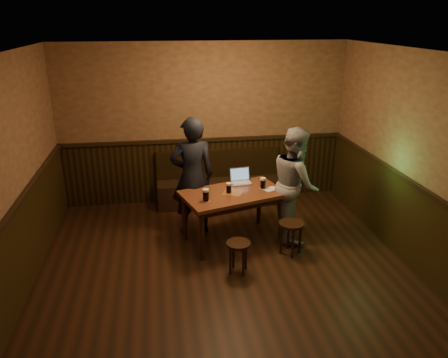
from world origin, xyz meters
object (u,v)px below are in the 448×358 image
(pint_right, at_px, (263,183))
(laptop, at_px, (241,179))
(stool_right, at_px, (291,229))
(pint_mid, at_px, (229,188))
(pub_table, at_px, (233,199))
(bench, at_px, (219,187))
(pint_left, at_px, (206,195))
(stool_left, at_px, (238,248))
(person_suit, at_px, (192,176))
(person_grey, at_px, (295,184))

(pint_right, distance_m, laptop, 0.40)
(stool_right, distance_m, pint_mid, 1.06)
(pub_table, bearing_deg, pint_mid, -179.18)
(pub_table, xyz_separation_m, laptop, (0.18, 0.37, 0.16))
(pub_table, bearing_deg, laptop, 46.58)
(bench, height_order, pint_right, bench)
(pint_left, height_order, pint_mid, pint_left)
(laptop, bearing_deg, stool_right, -63.98)
(laptop, bearing_deg, bench, 93.94)
(bench, relative_size, stool_left, 5.10)
(pint_mid, distance_m, pint_right, 0.54)
(pint_mid, xyz_separation_m, pint_right, (0.53, 0.10, 0.01))
(stool_right, height_order, pint_left, pint_left)
(stool_right, distance_m, laptop, 1.14)
(bench, relative_size, pint_mid, 14.07)
(pub_table, distance_m, pint_right, 0.50)
(person_suit, bearing_deg, person_grey, 161.36)
(stool_left, height_order, pint_right, pint_right)
(pint_mid, bearing_deg, bench, 87.34)
(bench, bearing_deg, pint_left, -104.29)
(person_suit, bearing_deg, laptop, 174.72)
(stool_left, distance_m, laptop, 1.36)
(pint_mid, xyz_separation_m, person_grey, (1.00, 0.02, -0.00))
(person_grey, bearing_deg, stool_right, 162.97)
(person_grey, bearing_deg, bench, 36.92)
(stool_left, distance_m, pint_left, 0.88)
(stool_left, bearing_deg, pub_table, 84.74)
(person_suit, bearing_deg, pint_left, 96.96)
(stool_right, bearing_deg, pint_mid, 148.40)
(pint_mid, height_order, person_suit, person_suit)
(stool_left, xyz_separation_m, pint_mid, (0.01, 0.85, 0.51))
(pint_mid, bearing_deg, person_suit, 140.51)
(stool_right, relative_size, pint_left, 2.67)
(bench, height_order, stool_right, bench)
(stool_right, bearing_deg, bench, 110.86)
(bench, relative_size, laptop, 6.60)
(pub_table, distance_m, stool_right, 0.95)
(laptop, relative_size, person_suit, 0.18)
(stool_left, relative_size, person_suit, 0.24)
(stool_left, relative_size, pint_left, 2.39)
(pint_mid, bearing_deg, laptop, 57.40)
(stool_right, bearing_deg, stool_left, -156.50)
(stool_left, xyz_separation_m, person_grey, (1.01, 0.88, 0.51))
(pub_table, xyz_separation_m, pint_left, (-0.43, -0.26, 0.19))
(pint_right, bearing_deg, pint_mid, -169.27)
(stool_left, relative_size, laptop, 1.29)
(bench, xyz_separation_m, stool_left, (-0.08, -2.29, 0.03))
(laptop, xyz_separation_m, person_grey, (0.75, -0.37, 0.02))
(stool_right, height_order, laptop, laptop)
(bench, height_order, laptop, laptop)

